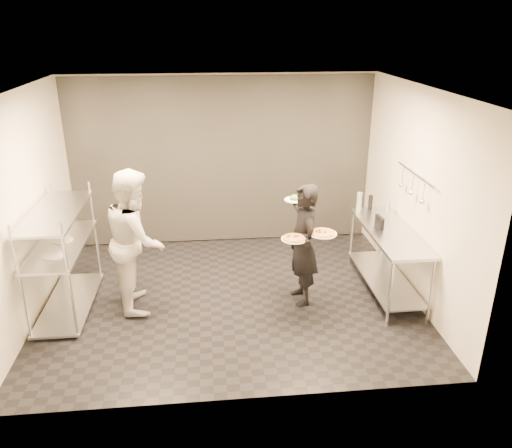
{
  "coord_description": "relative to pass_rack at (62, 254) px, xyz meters",
  "views": [
    {
      "loc": [
        -0.26,
        -6.0,
        3.55
      ],
      "look_at": [
        0.35,
        -0.04,
        1.1
      ],
      "focal_mm": 35.0,
      "sensor_mm": 36.0,
      "label": 1
    }
  ],
  "objects": [
    {
      "name": "salad_plate",
      "position": [
        3.04,
        0.18,
        0.59
      ],
      "size": [
        0.28,
        0.28,
        0.07
      ],
      "color": "silver",
      "rests_on": "waiter"
    },
    {
      "name": "pos_monitor",
      "position": [
        4.21,
        0.11,
        0.23
      ],
      "size": [
        0.06,
        0.23,
        0.16
      ],
      "primitive_type": "cube",
      "rotation": [
        0.0,
        0.0,
        0.06
      ],
      "color": "black",
      "rests_on": "prep_counter"
    },
    {
      "name": "room_shell",
      "position": [
        2.15,
        1.18,
        0.63
      ],
      "size": [
        5.0,
        4.0,
        2.8
      ],
      "color": "black",
      "rests_on": "ground"
    },
    {
      "name": "pass_rack",
      "position": [
        0.0,
        0.0,
        0.0
      ],
      "size": [
        0.6,
        1.6,
        1.5
      ],
      "color": "silver",
      "rests_on": "ground"
    },
    {
      "name": "chef",
      "position": [
        0.95,
        0.0,
        0.17
      ],
      "size": [
        0.82,
        0.99,
        1.87
      ],
      "primitive_type": "imported",
      "rotation": [
        0.0,
        0.0,
        1.7
      ],
      "color": "silver",
      "rests_on": "ground"
    },
    {
      "name": "pizza_plate_near",
      "position": [
        2.94,
        -0.4,
        0.27
      ],
      "size": [
        0.33,
        0.33,
        0.05
      ],
      "color": "silver",
      "rests_on": "waiter"
    },
    {
      "name": "utensil_rail",
      "position": [
        4.58,
        0.0,
        0.78
      ],
      "size": [
        0.07,
        1.2,
        0.31
      ],
      "color": "silver",
      "rests_on": "room_shell"
    },
    {
      "name": "prep_counter",
      "position": [
        4.33,
        0.0,
        -0.14
      ],
      "size": [
        0.6,
        1.8,
        0.92
      ],
      "color": "silver",
      "rests_on": "ground"
    },
    {
      "name": "waiter",
      "position": [
        3.11,
        -0.15,
        0.05
      ],
      "size": [
        0.46,
        0.64,
        1.65
      ],
      "primitive_type": "imported",
      "rotation": [
        0.0,
        0.0,
        -1.45
      ],
      "color": "black",
      "rests_on": "ground"
    },
    {
      "name": "bottle_clear",
      "position": [
        4.51,
        0.61,
        0.25
      ],
      "size": [
        0.06,
        0.06,
        0.19
      ],
      "primitive_type": "cylinder",
      "color": "gray",
      "rests_on": "prep_counter"
    },
    {
      "name": "bottle_dark",
      "position": [
        4.3,
        0.8,
        0.26
      ],
      "size": [
        0.07,
        0.07,
        0.22
      ],
      "primitive_type": "cylinder",
      "color": "black",
      "rests_on": "prep_counter"
    },
    {
      "name": "pizza_plate_far",
      "position": [
        3.31,
        -0.37,
        0.31
      ],
      "size": [
        0.35,
        0.35,
        0.05
      ],
      "color": "silver",
      "rests_on": "waiter"
    },
    {
      "name": "bottle_green",
      "position": [
        4.13,
        0.8,
        0.29
      ],
      "size": [
        0.08,
        0.08,
        0.27
      ],
      "primitive_type": "cylinder",
      "color": "gray",
      "rests_on": "prep_counter"
    }
  ]
}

